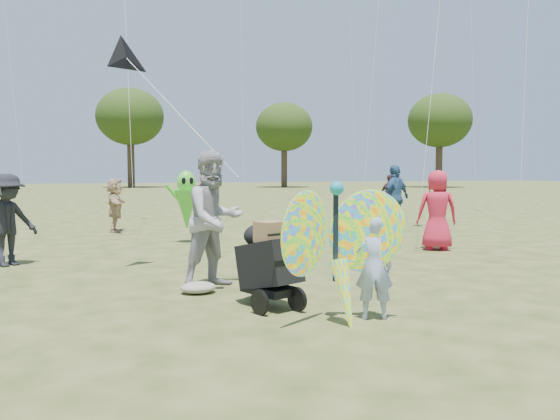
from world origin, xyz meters
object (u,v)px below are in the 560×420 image
at_px(crowd_a, 437,210).
at_px(crowd_j, 205,191).
at_px(child_girl, 374,267).
at_px(adult_man, 214,219).
at_px(jogging_stroller, 268,258).
at_px(crowd_c, 395,198).
at_px(alien_kite, 186,203).
at_px(crowd_d, 115,205).
at_px(crowd_b, 8,220).
at_px(butterfly_kite, 339,251).
at_px(crowd_h, 390,194).

xyz_separation_m(crowd_a, crowd_j, (-2.21, 13.59, 0.01)).
relative_size(child_girl, adult_man, 0.60).
height_order(crowd_j, jogging_stroller, crowd_j).
bearing_deg(crowd_a, adult_man, 45.56).
relative_size(child_girl, crowd_a, 0.69).
bearing_deg(adult_man, crowd_c, 19.52).
xyz_separation_m(crowd_j, alien_kite, (-2.72, -10.54, 0.08)).
height_order(crowd_c, crowd_d, crowd_c).
bearing_deg(crowd_b, crowd_c, -21.55).
relative_size(child_girl, butterfly_kite, 0.67).
height_order(crowd_b, crowd_c, crowd_c).
relative_size(adult_man, crowd_a, 1.15).
bearing_deg(crowd_h, child_girl, 61.23).
bearing_deg(child_girl, crowd_j, -76.66).
relative_size(adult_man, crowd_b, 1.20).
xyz_separation_m(crowd_b, butterfly_kite, (3.96, -5.47, -0.02)).
bearing_deg(jogging_stroller, crowd_j, 58.81).
bearing_deg(jogging_stroller, adult_man, 83.75).
bearing_deg(alien_kite, crowd_j, 75.53).
bearing_deg(crowd_d, jogging_stroller, -164.47).
bearing_deg(crowd_h, crowd_d, 19.48).
relative_size(adult_man, crowd_c, 1.06).
height_order(crowd_b, alien_kite, alien_kite).
bearing_deg(butterfly_kite, child_girl, 5.85).
distance_m(crowd_a, crowd_b, 8.61).
relative_size(crowd_j, jogging_stroller, 1.56).
relative_size(crowd_b, crowd_c, 0.88).
bearing_deg(child_girl, crowd_h, -102.69).
xyz_separation_m(child_girl, crowd_j, (1.92, 18.07, 0.28)).
bearing_deg(crowd_h, adult_man, 52.20).
bearing_deg(crowd_c, crowd_a, 50.06).
bearing_deg(alien_kite, butterfly_kite, -87.54).
distance_m(crowd_d, alien_kite, 3.44).
xyz_separation_m(crowd_d, crowd_h, (10.93, 3.16, 0.03)).
distance_m(crowd_c, crowd_h, 6.36).
bearing_deg(jogging_stroller, crowd_b, 106.60).
relative_size(crowd_b, crowd_j, 0.94).
relative_size(child_girl, jogging_stroller, 1.07).
bearing_deg(crowd_j, crowd_a, -13.86).
xyz_separation_m(crowd_b, crowd_d, (2.16, 5.22, -0.07)).
xyz_separation_m(child_girl, crowd_c, (5.47, 8.31, 0.35)).
relative_size(crowd_j, alien_kite, 1.02).
bearing_deg(adult_man, alien_kite, 62.55).
distance_m(crowd_b, crowd_j, 14.15).
xyz_separation_m(crowd_a, crowd_c, (1.34, 3.83, 0.08)).
distance_m(adult_man, alien_kite, 5.19).
bearing_deg(alien_kite, crowd_b, -149.81).
height_order(crowd_a, crowd_j, crowd_j).
distance_m(crowd_h, crowd_j, 7.98).
bearing_deg(crowd_j, crowd_b, -49.77).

